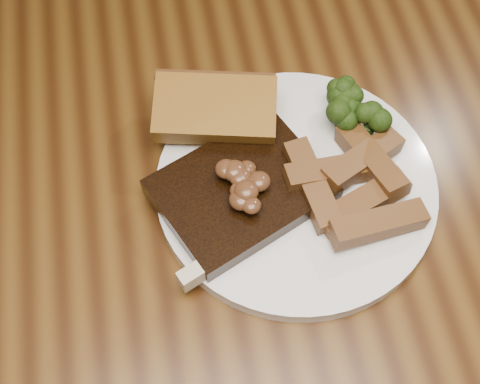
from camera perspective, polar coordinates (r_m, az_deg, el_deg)
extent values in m
plane|color=#3D180E|center=(1.37, -0.32, -16.07)|extent=(4.50, 4.50, 0.00)
cube|color=#4B2F0F|center=(0.69, -0.62, -1.24)|extent=(1.60, 0.90, 0.04)
cube|color=black|center=(1.32, -8.56, 15.86)|extent=(0.45, 0.45, 0.04)
cylinder|color=black|center=(1.61, -2.64, 15.41)|extent=(0.04, 0.04, 0.40)
cylinder|color=black|center=(1.60, -14.63, 12.77)|extent=(0.04, 0.04, 0.40)
cylinder|color=black|center=(1.40, 0.62, 6.13)|extent=(0.04, 0.04, 0.40)
cylinder|color=black|center=(1.38, -12.84, 3.08)|extent=(0.04, 0.04, 0.40)
cylinder|color=white|center=(0.67, 4.78, 0.43)|extent=(0.32, 0.32, 0.01)
cube|color=black|center=(0.64, 0.11, 0.09)|extent=(0.19, 0.17, 0.02)
cube|color=#C2B996|center=(0.62, 0.99, -4.18)|extent=(0.15, 0.08, 0.02)
cube|color=#8D5F19|center=(0.69, -2.07, 6.01)|extent=(0.13, 0.09, 0.03)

